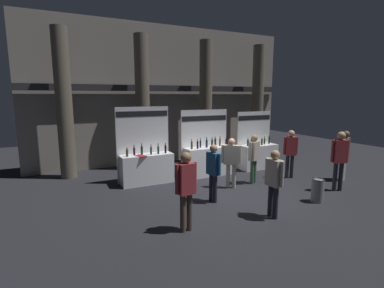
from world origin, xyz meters
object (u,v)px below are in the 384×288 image
visitor_2 (340,156)px  visitor_7 (231,159)px  exhibitor_booth_2 (257,154)px  visitor_6 (186,185)px  exhibitor_booth_0 (146,165)px  visitor_1 (213,169)px  visitor_3 (290,150)px  visitor_4 (254,155)px  visitor_0 (345,151)px  trash_bin (318,190)px  visitor_5 (274,178)px  exhibitor_booth_1 (208,158)px

visitor_2 → visitor_7: 3.24m
exhibitor_booth_2 → visitor_2: 3.37m
visitor_6 → exhibitor_booth_0: bearing=80.8°
visitor_6 → visitor_7: 3.26m
visitor_1 → visitor_2: size_ratio=0.87×
visitor_3 → visitor_6: visitor_6 is taller
exhibitor_booth_0 → visitor_1: (1.11, -2.47, 0.32)m
exhibitor_booth_0 → visitor_4: bearing=-26.9°
exhibitor_booth_2 → visitor_1: (-3.47, -2.42, 0.36)m
exhibitor_booth_0 → visitor_0: bearing=-23.7°
trash_bin → visitor_5: size_ratio=0.39×
visitor_2 → visitor_6: bearing=-157.1°
visitor_5 → visitor_7: (0.37, 2.34, -0.03)m
exhibitor_booth_1 → visitor_6: 4.52m
visitor_3 → visitor_7: size_ratio=1.07×
visitor_3 → visitor_5: size_ratio=1.04×
trash_bin → visitor_0: size_ratio=0.38×
exhibitor_booth_1 → visitor_7: size_ratio=1.50×
exhibitor_booth_0 → visitor_0: size_ratio=1.47×
exhibitor_booth_2 → visitor_2: bearing=-82.8°
trash_bin → visitor_5: visitor_5 is taller
visitor_5 → visitor_2: bearing=99.8°
exhibitor_booth_0 → trash_bin: (3.67, -3.75, -0.29)m
visitor_3 → visitor_6: (-5.00, -2.07, 0.02)m
visitor_3 → visitor_5: (-2.85, -2.35, -0.04)m
visitor_3 → visitor_6: 5.41m
visitor_1 → visitor_6: visitor_6 is taller
visitor_4 → visitor_6: 4.05m
exhibitor_booth_0 → visitor_2: size_ratio=1.38×
visitor_2 → exhibitor_booth_1: bearing=148.1°
visitor_5 → visitor_0: bearing=105.2°
visitor_1 → visitor_6: (-1.40, -1.26, 0.10)m
exhibitor_booth_2 → trash_bin: 3.82m
trash_bin → visitor_1: 2.93m
trash_bin → visitor_5: 1.94m
visitor_1 → exhibitor_booth_1: bearing=-36.7°
visitor_4 → visitor_7: bearing=161.4°
exhibitor_booth_0 → visitor_3: size_ratio=1.48×
exhibitor_booth_1 → visitor_0: size_ratio=1.38×
trash_bin → exhibitor_booth_2: bearing=76.2°
visitor_1 → visitor_3: visitor_3 is taller
visitor_6 → visitor_5: bearing=-12.2°
visitor_0 → visitor_2: (-1.14, -0.66, 0.07)m
exhibitor_booth_0 → visitor_5: size_ratio=1.53×
exhibitor_booth_2 → trash_bin: bearing=-103.8°
visitor_3 → visitor_6: bearing=-135.6°
exhibitor_booth_1 → visitor_7: exhibitor_booth_1 is taller
visitor_3 → visitor_6: size_ratio=0.98×
exhibitor_booth_0 → visitor_3: (4.71, -1.66, 0.39)m
visitor_0 → visitor_3: size_ratio=1.01×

